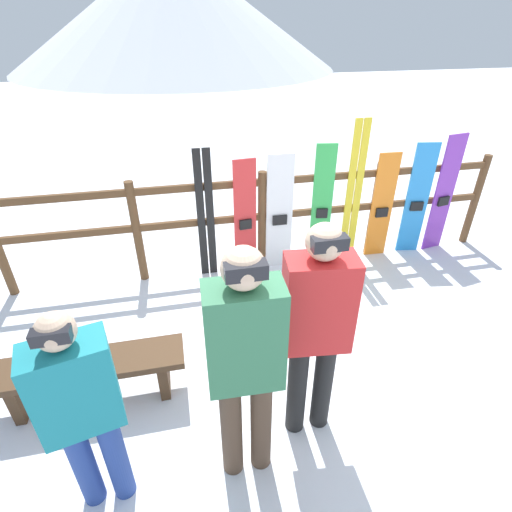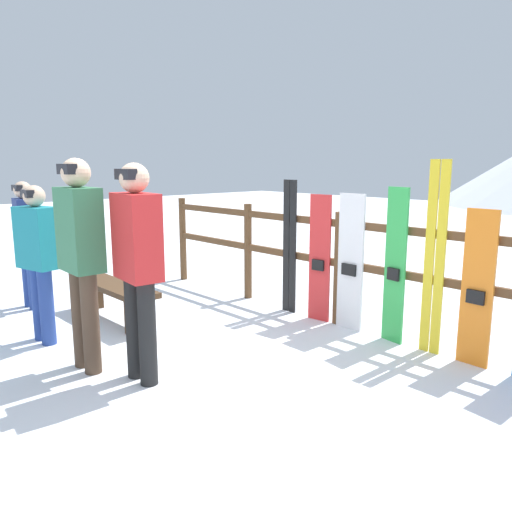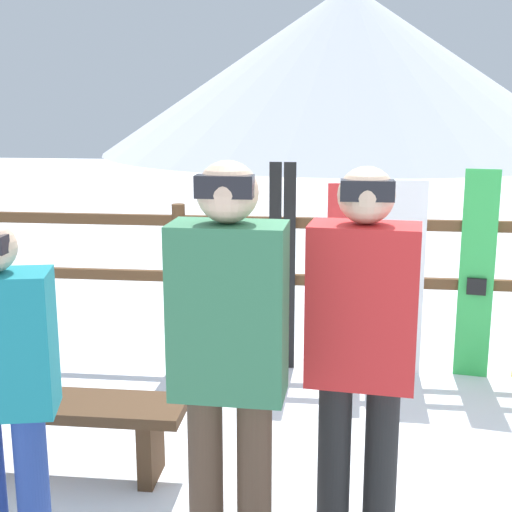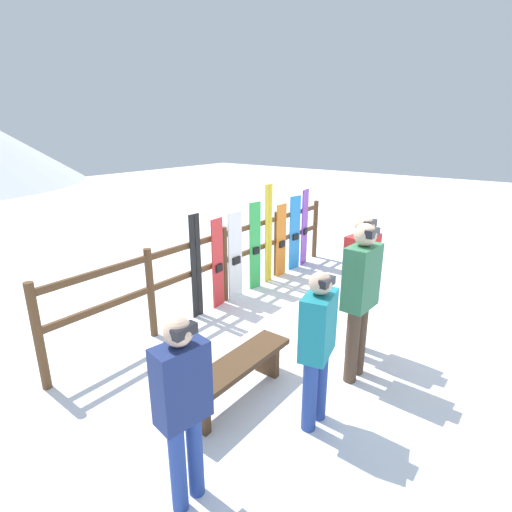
% 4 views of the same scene
% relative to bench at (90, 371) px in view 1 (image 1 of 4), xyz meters
% --- Properties ---
extents(ground_plane, '(40.00, 40.00, 0.00)m').
position_rel_bench_xyz_m(ground_plane, '(1.82, -0.19, -0.33)').
color(ground_plane, white).
extents(mountain_backdrop, '(18.00, 18.00, 6.00)m').
position_rel_bench_xyz_m(mountain_backdrop, '(1.82, 23.76, 2.67)').
color(mountain_backdrop, silver).
rests_on(mountain_backdrop, ground).
extents(fence, '(5.99, 0.10, 1.24)m').
position_rel_bench_xyz_m(fence, '(1.82, 1.76, 0.42)').
color(fence, brown).
rests_on(fence, ground).
extents(bench, '(1.50, 0.36, 0.43)m').
position_rel_bench_xyz_m(bench, '(0.00, 0.00, 0.00)').
color(bench, '#4C331E').
rests_on(bench, ground).
extents(person_red, '(0.47, 0.29, 1.76)m').
position_rel_bench_xyz_m(person_red, '(1.64, -0.59, 0.70)').
color(person_red, black).
rests_on(person_red, ground).
extents(person_teal, '(0.48, 0.33, 1.55)m').
position_rel_bench_xyz_m(person_teal, '(0.18, -0.83, 0.57)').
color(person_teal, navy).
rests_on(person_teal, ground).
extents(person_plaid_green, '(0.46, 0.26, 1.80)m').
position_rel_bench_xyz_m(person_plaid_green, '(1.12, -0.82, 0.73)').
color(person_plaid_green, '#4C3828').
rests_on(person_plaid_green, ground).
extents(ski_pair_black, '(0.20, 0.02, 1.57)m').
position_rel_bench_xyz_m(ski_pair_black, '(1.14, 1.71, 0.46)').
color(ski_pair_black, black).
rests_on(ski_pair_black, ground).
extents(snowboard_red, '(0.27, 0.08, 1.43)m').
position_rel_bench_xyz_m(snowboard_red, '(1.60, 1.70, 0.38)').
color(snowboard_red, red).
rests_on(snowboard_red, ground).
extents(snowboard_white, '(0.32, 0.06, 1.45)m').
position_rel_bench_xyz_m(snowboard_white, '(2.02, 1.70, 0.40)').
color(snowboard_white, white).
rests_on(snowboard_white, ground).
extents(snowboard_green, '(0.25, 0.08, 1.54)m').
position_rel_bench_xyz_m(snowboard_green, '(2.55, 1.70, 0.44)').
color(snowboard_green, green).
rests_on(snowboard_green, ground).
extents(ski_pair_yellow, '(0.19, 0.02, 1.80)m').
position_rel_bench_xyz_m(ski_pair_yellow, '(2.95, 1.71, 0.57)').
color(ski_pair_yellow, yellow).
rests_on(ski_pair_yellow, ground).
extents(snowboard_orange, '(0.28, 0.06, 1.38)m').
position_rel_bench_xyz_m(snowboard_orange, '(3.36, 1.70, 0.36)').
color(snowboard_orange, orange).
rests_on(snowboard_orange, ground).
extents(snowboard_blue, '(0.29, 0.09, 1.47)m').
position_rel_bench_xyz_m(snowboard_blue, '(3.84, 1.70, 0.41)').
color(snowboard_blue, '#288CE0').
rests_on(snowboard_blue, ground).
extents(snowboard_purple, '(0.30, 0.09, 1.55)m').
position_rel_bench_xyz_m(snowboard_purple, '(4.21, 1.70, 0.45)').
color(snowboard_purple, purple).
rests_on(snowboard_purple, ground).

